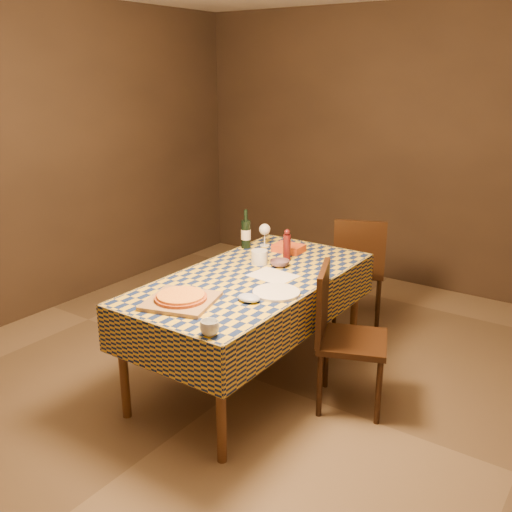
% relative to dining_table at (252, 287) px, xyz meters
% --- Properties ---
extents(room, '(5.00, 5.10, 2.70)m').
position_rel_dining_table_xyz_m(room, '(0.00, 0.00, 0.66)').
color(room, brown).
rests_on(room, ground).
extents(dining_table, '(0.94, 1.84, 0.77)m').
position_rel_dining_table_xyz_m(dining_table, '(0.00, 0.00, 0.00)').
color(dining_table, brown).
rests_on(dining_table, ground).
extents(cutting_board, '(0.48, 0.48, 0.02)m').
position_rel_dining_table_xyz_m(cutting_board, '(-0.08, -0.61, 0.09)').
color(cutting_board, '#9F764A').
rests_on(cutting_board, dining_table).
extents(pizza, '(0.40, 0.40, 0.03)m').
position_rel_dining_table_xyz_m(pizza, '(-0.08, -0.61, 0.12)').
color(pizza, '#A3461B').
rests_on(pizza, cutting_board).
extents(pepper_mill, '(0.06, 0.06, 0.23)m').
position_rel_dining_table_xyz_m(pepper_mill, '(0.01, 0.42, 0.18)').
color(pepper_mill, '#4A1112').
rests_on(pepper_mill, dining_table).
extents(bowl, '(0.18, 0.18, 0.04)m').
position_rel_dining_table_xyz_m(bowl, '(0.04, 0.28, 0.10)').
color(bowl, '#5A414C').
rests_on(bowl, dining_table).
extents(wine_glass, '(0.09, 0.09, 0.18)m').
position_rel_dining_table_xyz_m(wine_glass, '(-0.32, 0.63, 0.20)').
color(wine_glass, white).
rests_on(wine_glass, dining_table).
extents(wine_bottle, '(0.09, 0.09, 0.30)m').
position_rel_dining_table_xyz_m(wine_bottle, '(-0.41, 0.51, 0.19)').
color(wine_bottle, black).
rests_on(wine_bottle, dining_table).
extents(deli_tub, '(0.15, 0.15, 0.10)m').
position_rel_dining_table_xyz_m(deli_tub, '(-0.11, 0.25, 0.13)').
color(deli_tub, silver).
rests_on(deli_tub, dining_table).
extents(takeout_container, '(0.22, 0.16, 0.06)m').
position_rel_dining_table_xyz_m(takeout_container, '(-0.09, 0.61, 0.10)').
color(takeout_container, '#CC4A1A').
rests_on(takeout_container, dining_table).
extents(white_plate, '(0.37, 0.37, 0.02)m').
position_rel_dining_table_xyz_m(white_plate, '(0.30, -0.17, 0.08)').
color(white_plate, white).
rests_on(white_plate, dining_table).
extents(tumbler, '(0.12, 0.12, 0.08)m').
position_rel_dining_table_xyz_m(tumbler, '(0.33, -0.85, 0.12)').
color(tumbler, white).
rests_on(tumbler, dining_table).
extents(flour_patch, '(0.32, 0.26, 0.00)m').
position_rel_dining_table_xyz_m(flour_patch, '(0.11, 0.09, 0.08)').
color(flour_patch, white).
rests_on(flour_patch, dining_table).
extents(flour_bag, '(0.16, 0.12, 0.04)m').
position_rel_dining_table_xyz_m(flour_bag, '(0.23, -0.36, 0.10)').
color(flour_bag, '#A6B6D5').
rests_on(flour_bag, dining_table).
extents(chair_far, '(0.55, 0.56, 0.93)m').
position_rel_dining_table_xyz_m(chair_far, '(0.18, 1.31, -0.17)').
color(chair_far, black).
rests_on(chair_far, ground).
extents(chair_right, '(0.55, 0.55, 0.93)m').
position_rel_dining_table_xyz_m(chair_right, '(0.63, 0.07, -0.17)').
color(chair_right, black).
rests_on(chair_right, ground).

